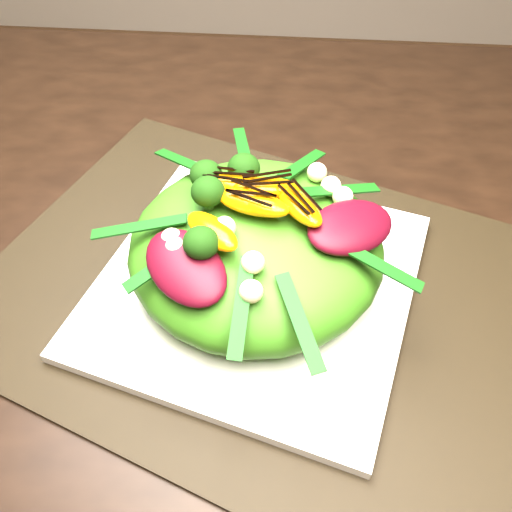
# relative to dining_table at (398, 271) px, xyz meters

# --- Properties ---
(floor) EXTENTS (4.00, 4.00, 0.01)m
(floor) POSITION_rel_dining_table_xyz_m (0.00, 0.00, -0.73)
(floor) COLOR brown
(floor) RESTS_ON ground
(dining_table) EXTENTS (1.60, 0.90, 0.75)m
(dining_table) POSITION_rel_dining_table_xyz_m (0.00, 0.00, 0.00)
(dining_table) COLOR black
(dining_table) RESTS_ON floor
(placemat) EXTENTS (0.60, 0.53, 0.00)m
(placemat) POSITION_rel_dining_table_xyz_m (-0.14, -0.05, 0.02)
(placemat) COLOR black
(placemat) RESTS_ON dining_table
(plate_base) EXTENTS (0.34, 0.34, 0.01)m
(plate_base) POSITION_rel_dining_table_xyz_m (-0.14, -0.05, 0.03)
(plate_base) COLOR silver
(plate_base) RESTS_ON placemat
(salad_bowl) EXTENTS (0.24, 0.24, 0.02)m
(salad_bowl) POSITION_rel_dining_table_xyz_m (-0.14, -0.05, 0.04)
(salad_bowl) COLOR white
(salad_bowl) RESTS_ON plate_base
(lettuce_mound) EXTENTS (0.29, 0.29, 0.08)m
(lettuce_mound) POSITION_rel_dining_table_xyz_m (-0.14, -0.05, 0.08)
(lettuce_mound) COLOR #387515
(lettuce_mound) RESTS_ON salad_bowl
(radicchio_leaf) EXTENTS (0.09, 0.09, 0.02)m
(radicchio_leaf) POSITION_rel_dining_table_xyz_m (-0.07, -0.06, 0.12)
(radicchio_leaf) COLOR #3F0611
(radicchio_leaf) RESTS_ON lettuce_mound
(orange_segment) EXTENTS (0.06, 0.03, 0.01)m
(orange_segment) POSITION_rel_dining_table_xyz_m (-0.15, -0.03, 0.13)
(orange_segment) COLOR orange
(orange_segment) RESTS_ON lettuce_mound
(broccoli_floret) EXTENTS (0.04, 0.04, 0.04)m
(broccoli_floret) POSITION_rel_dining_table_xyz_m (-0.19, -0.01, 0.13)
(broccoli_floret) COLOR #193609
(broccoli_floret) RESTS_ON lettuce_mound
(macadamia_nut) EXTENTS (0.02, 0.02, 0.02)m
(macadamia_nut) POSITION_rel_dining_table_xyz_m (-0.11, -0.08, 0.12)
(macadamia_nut) COLOR beige
(macadamia_nut) RESTS_ON lettuce_mound
(balsamic_drizzle) EXTENTS (0.05, 0.01, 0.00)m
(balsamic_drizzle) POSITION_rel_dining_table_xyz_m (-0.15, -0.03, 0.13)
(balsamic_drizzle) COLOR black
(balsamic_drizzle) RESTS_ON orange_segment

